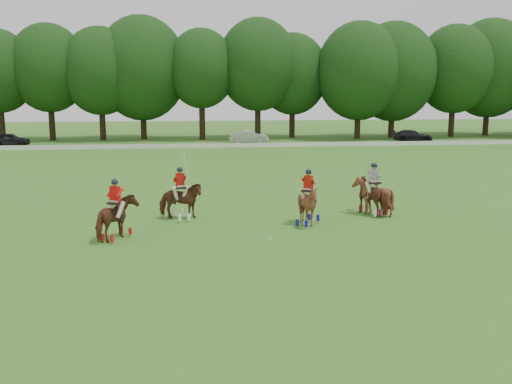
{
  "coord_description": "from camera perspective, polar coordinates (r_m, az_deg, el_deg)",
  "views": [
    {
      "loc": [
        -1.87,
        -20.07,
        5.78
      ],
      "look_at": [
        1.07,
        4.2,
        1.4
      ],
      "focal_mm": 40.0,
      "sensor_mm": 36.0,
      "label": 1
    }
  ],
  "objects": [
    {
      "name": "polo_stripe_a",
      "position": [
        27.33,
        11.68,
        -0.36
      ],
      "size": [
        1.79,
        2.26,
        2.97
      ],
      "color": "#502415",
      "rests_on": "ground"
    },
    {
      "name": "car_right",
      "position": [
        67.8,
        15.37,
        5.45
      ],
      "size": [
        4.75,
        2.72,
        1.3
      ],
      "primitive_type": "imported",
      "rotation": [
        0.0,
        0.0,
        1.36
      ],
      "color": "black",
      "rests_on": "ground"
    },
    {
      "name": "polo_red_c",
      "position": [
        24.67,
        5.23,
        -1.29
      ],
      "size": [
        2.09,
        2.14,
        2.46
      ],
      "color": "#502415",
      "rests_on": "ground"
    },
    {
      "name": "car_mid",
      "position": [
        63.14,
        -0.7,
        5.55
      ],
      "size": [
        4.42,
        1.84,
        1.42
      ],
      "primitive_type": "imported",
      "rotation": [
        0.0,
        0.0,
        1.49
      ],
      "color": "#B0AFB5",
      "rests_on": "ground"
    },
    {
      "name": "tree_line",
      "position": [
        68.19,
        -5.23,
        12.17
      ],
      "size": [
        117.98,
        14.32,
        14.75
      ],
      "color": "black",
      "rests_on": "ground"
    },
    {
      "name": "ground",
      "position": [
        20.97,
        -1.53,
        -5.85
      ],
      "size": [
        180.0,
        180.0,
        0.0
      ],
      "primitive_type": "plane",
      "color": "#35681D",
      "rests_on": "ground"
    },
    {
      "name": "polo_stripe_b",
      "position": [
        27.17,
        11.59,
        -0.39
      ],
      "size": [
        1.71,
        1.85,
        2.46
      ],
      "color": "#502415",
      "rests_on": "ground"
    },
    {
      "name": "car_left",
      "position": [
        65.44,
        -23.38,
        4.86
      ],
      "size": [
        4.07,
        1.75,
        1.37
      ],
      "primitive_type": "imported",
      "rotation": [
        0.0,
        0.0,
        1.6
      ],
      "color": "black",
      "rests_on": "ground"
    },
    {
      "name": "polo_red_a",
      "position": [
        22.87,
        -13.81,
        -2.52
      ],
      "size": [
        1.75,
        2.22,
        2.4
      ],
      "color": "#502415",
      "rests_on": "ground"
    },
    {
      "name": "polo_ball",
      "position": [
        22.37,
        1.43,
        -4.7
      ],
      "size": [
        0.09,
        0.09,
        0.09
      ],
      "primitive_type": "sphere",
      "color": "white",
      "rests_on": "ground"
    },
    {
      "name": "polo_red_b",
      "position": [
        25.91,
        -7.57,
        -0.86
      ],
      "size": [
        2.0,
        1.83,
        2.94
      ],
      "color": "#502415",
      "rests_on": "ground"
    },
    {
      "name": "boundary_rail",
      "position": [
        58.36,
        -5.06,
        4.65
      ],
      "size": [
        120.0,
        0.1,
        0.44
      ],
      "primitive_type": "cube",
      "color": "white",
      "rests_on": "ground"
    }
  ]
}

